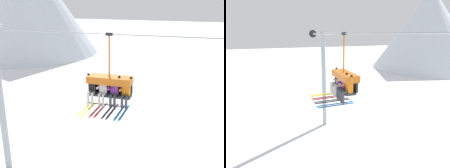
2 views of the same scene
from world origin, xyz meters
TOP-DOWN VIEW (x-y plane):
  - lift_tower_near at (-6.12, -0.02)m, footprint 0.36×1.88m
  - lift_cable at (1.18, -0.80)m, footprint 16.60×0.05m
  - chairlift_chair at (0.17, -0.73)m, footprint 1.89×0.74m
  - skier_black at (-0.58, -0.94)m, footprint 0.48×1.70m
  - skier_white at (-0.08, -0.95)m, footprint 0.46×1.70m
  - skier_purple at (0.42, -0.94)m, footprint 0.48×1.70m
  - skier_orange at (0.91, -0.94)m, footprint 0.48×1.70m

SIDE VIEW (x-z plane):
  - lift_tower_near at x=-6.12m, z-range 0.17..8.32m
  - skier_white at x=-0.08m, z-range 4.92..6.15m
  - skier_black at x=-0.58m, z-range 4.88..6.22m
  - skier_purple at x=0.42m, z-range 4.88..6.22m
  - skier_orange at x=0.91m, z-range 4.88..6.22m
  - chairlift_chair at x=0.17m, z-range 4.36..7.33m
  - lift_cable at x=1.18m, z-range 7.85..7.90m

